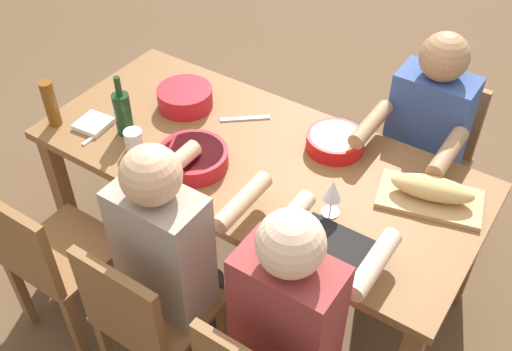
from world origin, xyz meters
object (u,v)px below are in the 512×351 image
diner_near_center (171,248)px  wine_bottle (123,113)px  cup_near_left (134,140)px  chair_near_left (49,256)px  diner_far_right (423,137)px  chair_far_right (429,152)px  wine_glass (333,191)px  bread_loaf (432,188)px  chair_near_center (145,316)px  serving_bowl_fruit (193,157)px  serving_bowl_greens (185,96)px  dining_table (256,171)px  cutting_board (430,199)px  napkin_stack (94,124)px  serving_bowl_pasta (335,141)px  diner_near_right (293,314)px  beer_bottle (51,104)px

diner_near_center → wine_bottle: size_ratio=4.14×
wine_bottle → cup_near_left: bearing=-30.2°
chair_near_left → diner_near_center: 0.60m
diner_far_right → chair_far_right: bearing=90.0°
chair_near_left → chair_far_right: bearing=55.0°
diner_near_center → wine_glass: 0.64m
chair_near_left → bread_loaf: 1.58m
chair_near_left → chair_near_center: same height
wine_bottle → serving_bowl_fruit: bearing=-1.4°
diner_far_right → serving_bowl_greens: diner_far_right is taller
bread_loaf → wine_glass: 0.41m
diner_near_center → diner_far_right: size_ratio=1.00×
diner_far_right → serving_bowl_fruit: size_ratio=4.08×
wine_glass → dining_table: bearing=164.0°
cutting_board → wine_glass: size_ratio=2.41×
chair_near_center → napkin_stack: bearing=144.2°
diner_far_right → serving_bowl_pasta: (-0.28, -0.34, 0.08)m
wine_glass → chair_near_left: bearing=-146.4°
diner_near_right → wine_glass: (-0.11, 0.45, 0.16)m
diner_near_center → cutting_board: diner_near_center is taller
diner_near_right → wine_bottle: (-1.10, 0.39, 0.15)m
serving_bowl_fruit → bread_loaf: size_ratio=0.92×
dining_table → chair_far_right: size_ratio=2.26×
cutting_board → wine_glass: 0.42m
diner_near_right → beer_bottle: bearing=169.6°
dining_table → diner_near_center: bearing=-90.0°
chair_far_right → wine_bottle: size_ratio=2.93×
dining_table → cutting_board: size_ratio=4.81×
wine_glass → beer_bottle: bearing=-171.7°
chair_near_center → serving_bowl_fruit: size_ratio=2.89×
serving_bowl_greens → serving_bowl_pasta: 0.74m
diner_near_right → napkin_stack: diner_near_right is taller
diner_far_right → cutting_board: size_ratio=3.00×
dining_table → serving_bowl_pasta: serving_bowl_pasta is taller
diner_near_center → chair_far_right: 1.44m
serving_bowl_pasta → beer_bottle: 1.27m
napkin_stack → beer_bottle: bearing=-152.3°
serving_bowl_greens → diner_near_center: bearing=-55.3°
serving_bowl_greens → cup_near_left: size_ratio=2.67×
diner_near_center → wine_bottle: (-0.57, 0.39, 0.15)m
diner_near_center → serving_bowl_pasta: size_ratio=4.79×
diner_far_right → cutting_board: diner_far_right is taller
chair_near_center → diner_near_center: 0.28m
serving_bowl_pasta → cutting_board: serving_bowl_pasta is taller
chair_near_left → diner_far_right: 1.71m
wine_bottle → dining_table: bearing=17.7°
chair_near_left → serving_bowl_greens: 0.93m
wine_glass → cup_near_left: size_ratio=1.72×
dining_table → beer_bottle: size_ratio=8.74×
diner_near_center → wine_bottle: bearing=145.9°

